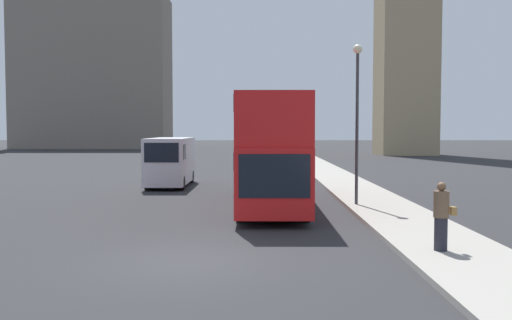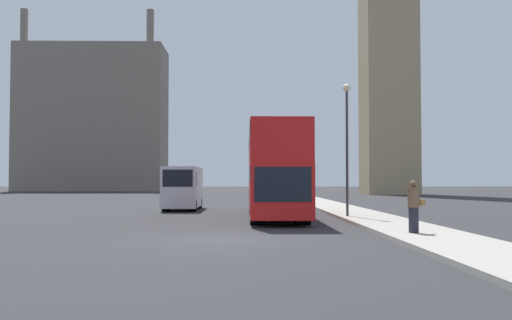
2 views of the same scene
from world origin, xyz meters
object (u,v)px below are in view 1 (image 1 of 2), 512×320
Objects in this scene: red_double_decker_bus at (271,147)px; white_van at (170,161)px; pedestrian at (441,216)px; street_lamp at (357,101)px.

red_double_decker_bus is 1.99× the size of white_van.
pedestrian is 0.27× the size of street_lamp.
street_lamp is (8.60, -8.41, 2.78)m from white_van.
red_double_decker_bus reaches higher than white_van.
white_van is 3.44× the size of pedestrian.
street_lamp is (-0.59, 8.55, 3.20)m from pedestrian.
red_double_decker_bus is 9.43m from white_van.
red_double_decker_bus is 3.85m from street_lamp.
white_van is at bearing 118.46° from pedestrian.
pedestrian is at bearing -61.54° from white_van.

